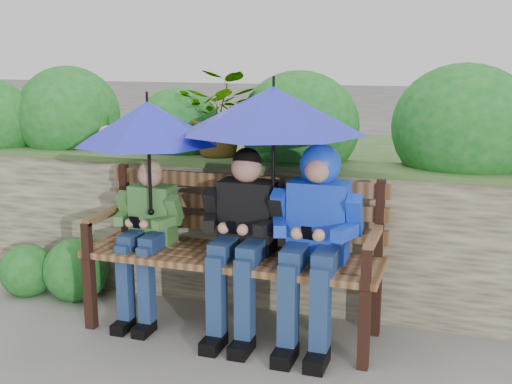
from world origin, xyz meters
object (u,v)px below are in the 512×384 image
(boy_left, at_px, (147,230))
(boy_middle, at_px, (242,232))
(park_bench, at_px, (236,242))
(boy_right, at_px, (315,228))
(umbrella_left, at_px, (148,123))
(umbrella_right, at_px, (273,110))

(boy_left, distance_m, boy_middle, 0.67)
(park_bench, distance_m, boy_right, 0.57)
(boy_left, height_order, umbrella_left, umbrella_left)
(park_bench, height_order, boy_middle, boy_middle)
(umbrella_left, bearing_deg, umbrella_right, 5.66)
(boy_right, xyz_separation_m, umbrella_right, (-0.28, 0.06, 0.70))
(boy_left, xyz_separation_m, umbrella_right, (0.85, 0.06, 0.81))
(boy_left, xyz_separation_m, boy_middle, (0.67, -0.01, 0.05))
(boy_left, relative_size, umbrella_right, 0.96)
(boy_left, bearing_deg, umbrella_right, 3.83)
(umbrella_left, bearing_deg, park_bench, 11.02)
(park_bench, bearing_deg, boy_left, -171.99)
(boy_middle, relative_size, umbrella_left, 1.28)
(boy_left, height_order, umbrella_right, umbrella_right)
(park_bench, xyz_separation_m, boy_right, (0.54, -0.09, 0.17))
(boy_left, relative_size, boy_right, 0.88)
(park_bench, relative_size, boy_middle, 1.60)
(boy_middle, height_order, boy_right, boy_right)
(boy_middle, height_order, umbrella_right, umbrella_right)
(boy_right, relative_size, umbrella_right, 1.09)
(boy_middle, distance_m, umbrella_left, 0.91)
(park_bench, relative_size, boy_right, 1.55)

